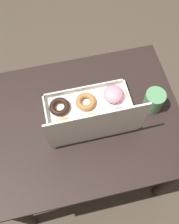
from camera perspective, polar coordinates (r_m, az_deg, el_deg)
ground_plane at (r=1.90m, az=-0.84°, el=-10.54°), size 8.00×8.00×0.00m
dining_table at (r=1.35m, az=-1.16°, el=-3.89°), size 0.93×0.72×0.71m
donut_box at (r=1.20m, az=0.62°, el=-0.48°), size 0.41×0.27×0.27m
coffee_mug at (r=1.25m, az=13.79°, el=2.54°), size 0.09×0.09×0.11m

